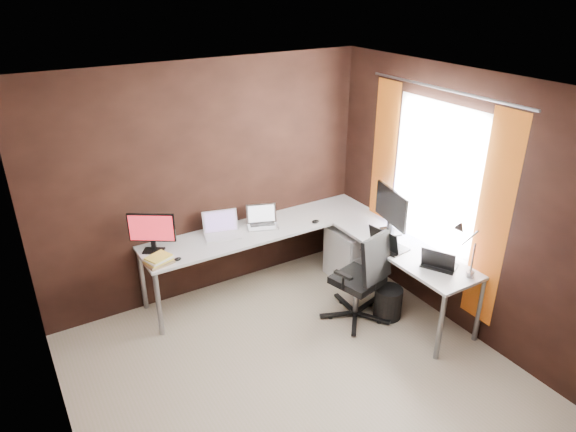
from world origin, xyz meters
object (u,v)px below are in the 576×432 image
at_px(laptop_black_big, 387,244).
at_px(office_chair, 359,293).
at_px(desk_lamp, 465,244).
at_px(laptop_silver, 262,221).
at_px(monitor_right, 391,208).
at_px(wastebasket, 388,303).
at_px(laptop_white, 221,230).
at_px(book_stack, 159,260).
at_px(drawer_pedestal, 351,253).
at_px(monitor_left, 152,230).
at_px(laptop_black_small, 439,263).

xyz_separation_m(laptop_black_big, office_chair, (-0.30, 0.01, -0.49)).
bearing_deg(desk_lamp, laptop_silver, 120.00).
bearing_deg(laptop_silver, monitor_right, -18.09).
bearing_deg(wastebasket, desk_lamp, -67.02).
height_order(laptop_white, laptop_silver, laptop_white).
relative_size(book_stack, office_chair, 0.28).
distance_m(drawer_pedestal, office_chair, 0.81).
xyz_separation_m(monitor_left, monitor_right, (2.27, -0.90, 0.05)).
xyz_separation_m(monitor_right, laptop_white, (-1.55, 0.87, -0.22)).
relative_size(laptop_white, laptop_black_big, 1.08).
xyz_separation_m(laptop_silver, book_stack, (-1.23, -0.21, -0.01)).
bearing_deg(laptop_black_small, monitor_right, -35.10).
bearing_deg(wastebasket, monitor_right, 52.96).
relative_size(monitor_right, laptop_silver, 1.53).
bearing_deg(laptop_white, wastebasket, -30.66).
height_order(laptop_black_small, office_chair, office_chair).
relative_size(monitor_left, laptop_black_small, 1.05).
height_order(drawer_pedestal, monitor_left, monitor_left).
height_order(desk_lamp, office_chair, desk_lamp).
height_order(drawer_pedestal, office_chair, office_chair).
xyz_separation_m(monitor_left, laptop_black_small, (2.17, -1.69, -0.18)).
xyz_separation_m(monitor_left, wastebasket, (1.98, -1.29, -0.79)).
distance_m(monitor_left, laptop_silver, 1.21).
bearing_deg(monitor_left, monitor_right, 11.43).
distance_m(laptop_black_big, book_stack, 2.23).
relative_size(laptop_black_big, office_chair, 0.39).
height_order(monitor_left, desk_lamp, desk_lamp).
bearing_deg(wastebasket, book_stack, 153.15).
bearing_deg(monitor_right, office_chair, 125.96).
height_order(laptop_black_small, book_stack, laptop_black_small).
distance_m(laptop_white, laptop_black_big, 1.71).
xyz_separation_m(laptop_black_small, book_stack, (-2.21, 1.43, -0.01)).
bearing_deg(monitor_right, laptop_black_small, -174.70).
bearing_deg(laptop_black_big, book_stack, 57.19).
relative_size(drawer_pedestal, book_stack, 2.14).
height_order(laptop_silver, book_stack, laptop_silver).
distance_m(laptop_black_big, wastebasket, 0.63).
bearing_deg(book_stack, laptop_white, 17.46).
distance_m(drawer_pedestal, desk_lamp, 1.63).
distance_m(drawer_pedestal, monitor_right, 0.85).
relative_size(drawer_pedestal, laptop_silver, 1.55).
bearing_deg(office_chair, wastebasket, -40.13).
bearing_deg(book_stack, office_chair, -26.95).
relative_size(book_stack, desk_lamp, 0.54).
relative_size(monitor_right, office_chair, 0.59).
distance_m(monitor_right, office_chair, 0.94).
bearing_deg(monitor_right, laptop_white, 72.59).
relative_size(laptop_white, desk_lamp, 0.80).
height_order(laptop_white, book_stack, laptop_white).
bearing_deg(monitor_left, desk_lamp, -7.17).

